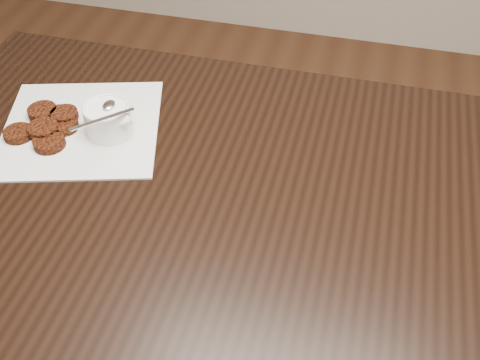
% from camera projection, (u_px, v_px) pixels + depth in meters
% --- Properties ---
extents(table, '(1.53, 0.98, 0.75)m').
position_uv_depth(table, '(271.00, 356.00, 1.21)').
color(table, black).
rests_on(table, floor).
extents(napkin, '(0.38, 0.38, 0.00)m').
position_uv_depth(napkin, '(81.00, 128.00, 1.15)').
color(napkin, silver).
rests_on(napkin, table).
extents(sauce_ramekin, '(0.12, 0.12, 0.12)m').
position_uv_depth(sauce_ramekin, '(106.00, 106.00, 1.10)').
color(sauce_ramekin, white).
rests_on(sauce_ramekin, napkin).
extents(patty_cluster, '(0.25, 0.25, 0.02)m').
position_uv_depth(patty_cluster, '(52.00, 122.00, 1.15)').
color(patty_cluster, '#581D0B').
rests_on(patty_cluster, napkin).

